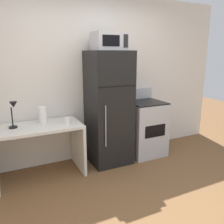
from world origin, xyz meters
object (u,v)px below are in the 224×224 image
at_px(coffee_mug, 67,121).
at_px(desk_lamp, 13,110).
at_px(refrigerator, 109,109).
at_px(microwave, 109,41).
at_px(paper_towel_roll, 43,115).
at_px(oven_range, 145,128).
at_px(desk, 39,141).

bearing_deg(coffee_mug, desk_lamp, 169.16).
bearing_deg(refrigerator, microwave, -89.67).
bearing_deg(microwave, paper_towel_roll, 175.37).
height_order(refrigerator, oven_range, refrigerator).
distance_m(desk, coffee_mug, 0.49).
xyz_separation_m(desk_lamp, paper_towel_roll, (0.38, 0.05, -0.12)).
distance_m(paper_towel_roll, refrigerator, 0.99).
relative_size(coffee_mug, paper_towel_roll, 0.40).
bearing_deg(refrigerator, coffee_mug, -170.39).
distance_m(refrigerator, microwave, 1.00).
bearing_deg(oven_range, coffee_mug, -175.10).
bearing_deg(paper_towel_roll, microwave, -4.63).
relative_size(refrigerator, microwave, 3.80).
xyz_separation_m(paper_towel_roll, refrigerator, (0.99, -0.06, 0.00)).
relative_size(desk, oven_range, 1.06).
relative_size(paper_towel_roll, refrigerator, 0.14).
height_order(desk_lamp, oven_range, desk_lamp).
relative_size(microwave, oven_range, 0.42).
xyz_separation_m(desk_lamp, coffee_mug, (0.67, -0.13, -0.19)).
distance_m(desk, paper_towel_roll, 0.37).
distance_m(desk, microwave, 1.73).
bearing_deg(desk_lamp, microwave, -1.36).
bearing_deg(coffee_mug, desk, 165.20).
distance_m(desk_lamp, refrigerator, 1.37).
height_order(desk_lamp, refrigerator, refrigerator).
bearing_deg(refrigerator, paper_towel_roll, 176.59).
bearing_deg(microwave, desk_lamp, 178.64).
height_order(desk, oven_range, oven_range).
bearing_deg(microwave, refrigerator, 90.33).
relative_size(desk_lamp, paper_towel_roll, 1.47).
bearing_deg(oven_range, paper_towel_roll, 178.00).
height_order(desk_lamp, coffee_mug, desk_lamp).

